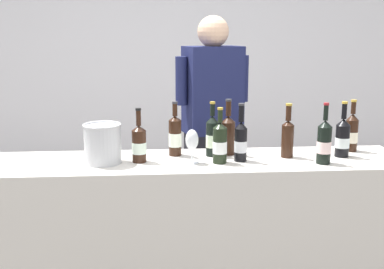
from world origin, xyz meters
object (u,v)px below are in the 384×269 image
at_px(wine_bottle_6, 175,136).
at_px(person_server, 212,142).
at_px(wine_bottle_2, 212,136).
at_px(ice_bucket, 103,143).
at_px(wine_bottle_0, 352,132).
at_px(wine_bottle_1, 139,144).
at_px(wine_glass, 192,141).
at_px(wine_bottle_4, 288,137).
at_px(wine_bottle_9, 241,141).
at_px(wine_bottle_3, 324,142).
at_px(wine_bottle_5, 343,138).
at_px(wine_bottle_7, 228,134).
at_px(wine_bottle_8, 220,143).

bearing_deg(wine_bottle_6, person_server, 62.55).
relative_size(wine_bottle_2, ice_bucket, 1.45).
xyz_separation_m(wine_bottle_0, wine_bottle_1, (-1.29, -0.16, -0.01)).
bearing_deg(ice_bucket, wine_glass, -4.45).
height_order(wine_bottle_0, wine_bottle_4, same).
xyz_separation_m(wine_bottle_0, person_server, (-0.80, 0.52, -0.17)).
distance_m(wine_bottle_9, person_server, 0.73).
xyz_separation_m(wine_glass, ice_bucket, (-0.50, 0.04, -0.01)).
height_order(wine_bottle_1, wine_bottle_2, wine_bottle_2).
distance_m(wine_bottle_4, wine_bottle_9, 0.29).
bearing_deg(wine_bottle_4, wine_bottle_1, -177.22).
height_order(wine_bottle_3, wine_bottle_5, wine_bottle_3).
relative_size(wine_bottle_2, person_server, 0.19).
xyz_separation_m(wine_bottle_6, wine_bottle_9, (0.36, -0.16, -0.00)).
distance_m(wine_bottle_5, wine_bottle_7, 0.67).
relative_size(wine_bottle_1, wine_glass, 1.60).
bearing_deg(wine_bottle_4, wine_bottle_5, -1.74).
relative_size(wine_bottle_3, person_server, 0.20).
bearing_deg(wine_bottle_6, wine_bottle_3, -16.46).
xyz_separation_m(wine_bottle_5, wine_bottle_9, (-0.61, -0.06, 0.00)).
relative_size(wine_bottle_0, person_server, 0.18).
xyz_separation_m(wine_bottle_4, ice_bucket, (-1.06, -0.05, -0.01)).
relative_size(wine_bottle_2, wine_glass, 1.69).
height_order(wine_bottle_3, wine_glass, wine_bottle_3).
height_order(wine_bottle_2, wine_glass, wine_bottle_2).
relative_size(wine_bottle_8, wine_glass, 1.64).
distance_m(wine_bottle_6, wine_bottle_9, 0.40).
height_order(wine_bottle_3, ice_bucket, wine_bottle_3).
bearing_deg(wine_bottle_9, wine_bottle_2, 139.38).
bearing_deg(wine_bottle_2, wine_bottle_9, -40.62).
distance_m(wine_glass, person_server, 0.78).
bearing_deg(wine_bottle_6, wine_bottle_7, -0.40).
relative_size(wine_bottle_7, person_server, 0.19).
bearing_deg(ice_bucket, wine_bottle_3, -4.65).
xyz_separation_m(wine_bottle_2, wine_bottle_7, (0.10, 0.03, 0.01)).
height_order(wine_bottle_2, person_server, person_server).
relative_size(wine_bottle_5, person_server, 0.19).
relative_size(wine_bottle_8, ice_bucket, 1.41).
bearing_deg(ice_bucket, wine_bottle_5, 1.66).
relative_size(wine_bottle_7, wine_bottle_9, 1.01).
distance_m(wine_bottle_8, wine_glass, 0.16).
distance_m(wine_bottle_9, ice_bucket, 0.77).
bearing_deg(wine_bottle_6, wine_bottle_2, -7.93).
relative_size(wine_bottle_8, wine_bottle_9, 0.95).
bearing_deg(ice_bucket, wine_bottle_6, 19.12).
bearing_deg(person_server, wine_bottle_9, -83.58).
bearing_deg(wine_glass, wine_bottle_0, 11.61).
height_order(wine_bottle_4, wine_bottle_6, wine_bottle_6).
distance_m(wine_bottle_8, wine_bottle_9, 0.13).
xyz_separation_m(wine_bottle_3, wine_bottle_4, (-0.17, 0.15, 0.00)).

